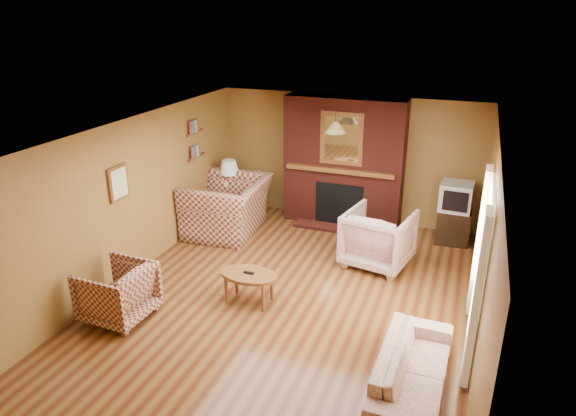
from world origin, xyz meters
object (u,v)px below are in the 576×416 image
at_px(side_table, 231,205).
at_px(tv_stand, 452,226).
at_px(fireplace, 344,163).
at_px(coffee_table, 249,277).
at_px(table_lamp, 229,174).
at_px(crt_tv, 456,196).
at_px(floral_armchair, 378,238).
at_px(floral_sofa, 412,370).
at_px(plaid_armchair, 118,292).
at_px(plaid_loveseat, 228,206).

bearing_deg(side_table, tv_stand, 4.82).
height_order(fireplace, coffee_table, fireplace).
height_order(table_lamp, crt_tv, table_lamp).
xyz_separation_m(floral_armchair, side_table, (-3.08, 0.95, -0.18)).
height_order(side_table, crt_tv, crt_tv).
xyz_separation_m(floral_sofa, crt_tv, (0.15, 4.08, 0.59)).
bearing_deg(floral_armchair, floral_sofa, 119.17).
xyz_separation_m(plaid_armchair, crt_tv, (4.00, 4.01, 0.47)).
height_order(fireplace, crt_tv, fireplace).
bearing_deg(floral_sofa, plaid_armchair, 90.36).
xyz_separation_m(side_table, tv_stand, (4.15, 0.35, 0.03)).
distance_m(plaid_loveseat, floral_sofa, 4.89).
xyz_separation_m(fireplace, table_lamp, (-2.10, -0.53, -0.28)).
height_order(floral_armchair, table_lamp, table_lamp).
bearing_deg(fireplace, floral_sofa, -66.04).
xyz_separation_m(coffee_table, crt_tv, (2.53, 3.05, 0.47)).
bearing_deg(table_lamp, fireplace, 14.29).
distance_m(floral_sofa, tv_stand, 4.09).
relative_size(fireplace, floral_sofa, 1.36).
xyz_separation_m(plaid_loveseat, coffee_table, (1.37, -2.10, -0.11)).
height_order(plaid_armchair, side_table, plaid_armchair).
xyz_separation_m(plaid_armchair, coffee_table, (1.47, 0.96, 0.01)).
distance_m(plaid_loveseat, coffee_table, 2.51).
bearing_deg(side_table, plaid_loveseat, -67.49).
bearing_deg(table_lamp, floral_sofa, -43.08).
height_order(floral_sofa, crt_tv, crt_tv).
relative_size(fireplace, side_table, 4.38).
bearing_deg(fireplace, coffee_table, -98.50).
distance_m(coffee_table, tv_stand, 3.97).
bearing_deg(floral_sofa, floral_armchair, 19.70).
xyz_separation_m(plaid_loveseat, tv_stand, (3.90, 0.95, -0.19)).
bearing_deg(plaid_loveseat, fireplace, 117.96).
bearing_deg(floral_sofa, table_lamp, 48.42).
relative_size(plaid_armchair, coffee_table, 1.01).
relative_size(fireplace, plaid_loveseat, 1.58).
distance_m(plaid_armchair, coffee_table, 1.75).
distance_m(fireplace, plaid_armchair, 4.70).
xyz_separation_m(coffee_table, table_lamp, (-1.62, 2.70, 0.51)).
relative_size(plaid_armchair, crt_tv, 1.52).
bearing_deg(plaid_armchair, floral_armchair, 135.62).
distance_m(fireplace, floral_sofa, 4.77).
bearing_deg(side_table, floral_sofa, -43.08).
distance_m(plaid_loveseat, crt_tv, 4.03).
bearing_deg(coffee_table, fireplace, 81.50).
bearing_deg(side_table, table_lamp, 0.00).
xyz_separation_m(plaid_loveseat, crt_tv, (3.90, 0.95, 0.36)).
distance_m(tv_stand, crt_tv, 0.55).
height_order(fireplace, plaid_armchair, fireplace).
bearing_deg(floral_armchair, plaid_loveseat, 4.08).
bearing_deg(tv_stand, floral_armchair, -132.68).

